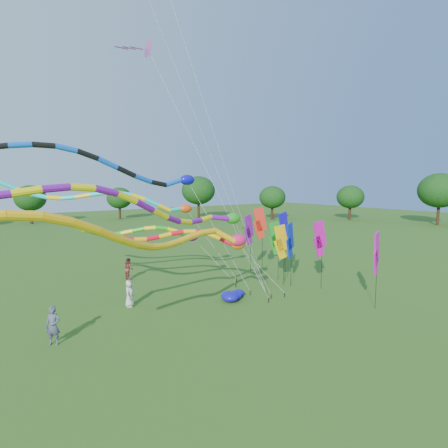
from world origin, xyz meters
TOP-DOWN VIEW (x-y plane):
  - ground at (0.00, 0.00)m, footprint 160.00×160.00m
  - tree_ring at (-2.30, -4.03)m, footprint 122.12×121.74m
  - tube_kite_red at (-2.79, 5.96)m, footprint 12.50×4.67m
  - tube_kite_orange at (-5.86, 0.54)m, footprint 15.43×5.45m
  - tube_kite_purple at (-5.58, 1.66)m, footprint 15.60×3.44m
  - tube_kite_blue at (-7.42, 5.50)m, footprint 17.20×1.85m
  - tube_kite_cyan at (-4.71, 9.90)m, footprint 14.57×4.39m
  - tube_kite_green at (-4.08, 8.68)m, footprint 12.36×3.46m
  - delta_kite_high_c at (-1.93, 11.22)m, footprint 6.69×7.92m
  - banner_pole_blue_b at (5.90, 5.98)m, footprint 1.16×0.18m
  - banner_pole_red at (6.08, 8.78)m, footprint 1.11×0.49m
  - banner_pole_orange at (5.34, 5.65)m, footprint 1.10×0.52m
  - banner_pole_magenta_a at (5.96, -1.31)m, footprint 1.12×0.46m
  - banner_pole_blue_a at (5.41, 4.84)m, footprint 1.12×0.47m
  - banner_pole_magenta_b at (6.65, 3.33)m, footprint 1.16×0.25m
  - banner_pole_violet at (5.83, 9.82)m, footprint 1.15×0.30m
  - banner_pole_green at (5.85, 6.75)m, footprint 1.12×0.48m
  - blue_nylon_heap at (0.82, 4.92)m, footprint 1.60×1.47m
  - person_a at (-5.13, 7.30)m, footprint 0.89×0.93m
  - person_b at (-9.82, 4.35)m, footprint 0.77×0.72m
  - person_c at (-2.92, 13.19)m, footprint 0.66×0.83m

SIDE VIEW (x-z plane):
  - ground at x=0.00m, z-range 0.00..0.00m
  - blue_nylon_heap at x=0.82m, z-range -0.02..0.47m
  - person_a at x=-5.13m, z-range 0.00..1.60m
  - person_c at x=-2.92m, z-range 0.00..1.62m
  - person_b at x=-9.82m, z-range 0.00..1.76m
  - banner_pole_orange at x=5.34m, z-range 0.89..5.19m
  - banner_pole_green at x=5.85m, z-range 0.94..5.34m
  - banner_pole_blue_a at x=5.41m, z-range 1.00..5.51m
  - banner_pole_magenta_a at x=5.96m, z-range 1.00..5.53m
  - banner_pole_violet at x=5.83m, z-range 1.08..5.76m
  - banner_pole_magenta_b at x=6.65m, z-range 1.09..5.80m
  - banner_pole_blue_b at x=5.90m, z-range 1.30..6.44m
  - banner_pole_red at x=6.08m, z-range 1.38..6.68m
  - tube_kite_red at x=-2.79m, z-range 1.04..7.17m
  - tube_kite_green at x=-4.08m, z-range 1.16..7.37m
  - tube_kite_orange at x=-5.86m, z-range 1.45..8.60m
  - tree_ring at x=-2.30m, z-range 0.82..10.50m
  - tube_kite_purple at x=-5.58m, z-range 2.09..9.90m
  - tube_kite_cyan at x=-4.71m, z-range 2.05..10.19m
  - tube_kite_blue at x=-7.42m, z-range 3.15..12.97m
  - delta_kite_high_c at x=-1.93m, z-range 7.16..25.16m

